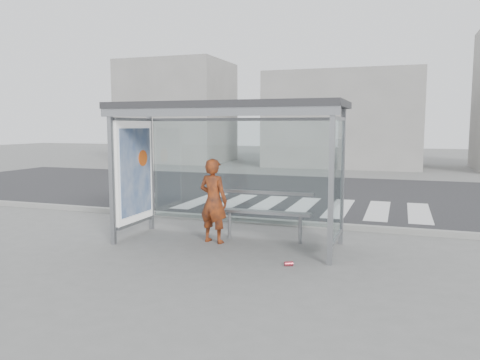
{
  "coord_description": "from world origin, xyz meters",
  "views": [
    {
      "loc": [
        3.01,
        -7.99,
        2.21
      ],
      "look_at": [
        0.18,
        0.2,
        1.19
      ],
      "focal_mm": 35.0,
      "sensor_mm": 36.0,
      "label": 1
    }
  ],
  "objects_px": {
    "person": "(213,201)",
    "bench": "(264,212)",
    "bus_shelter": "(209,137)",
    "soda_can": "(289,264)"
  },
  "relations": [
    {
      "from": "person",
      "to": "bench",
      "type": "xyz_separation_m",
      "value": [
        0.87,
        0.46,
        -0.24
      ]
    },
    {
      "from": "person",
      "to": "bus_shelter",
      "type": "bearing_deg",
      "value": -3.03
    },
    {
      "from": "person",
      "to": "soda_can",
      "type": "distance_m",
      "value": 2.11
    },
    {
      "from": "soda_can",
      "to": "person",
      "type": "bearing_deg",
      "value": 149.18
    },
    {
      "from": "bus_shelter",
      "to": "soda_can",
      "type": "relative_size",
      "value": 31.25
    },
    {
      "from": "bench",
      "to": "bus_shelter",
      "type": "bearing_deg",
      "value": -155.28
    },
    {
      "from": "bus_shelter",
      "to": "soda_can",
      "type": "height_order",
      "value": "bus_shelter"
    },
    {
      "from": "person",
      "to": "bench",
      "type": "bearing_deg",
      "value": -141.04
    },
    {
      "from": "bus_shelter",
      "to": "bench",
      "type": "height_order",
      "value": "bus_shelter"
    },
    {
      "from": "bench",
      "to": "soda_can",
      "type": "distance_m",
      "value": 1.76
    }
  ]
}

